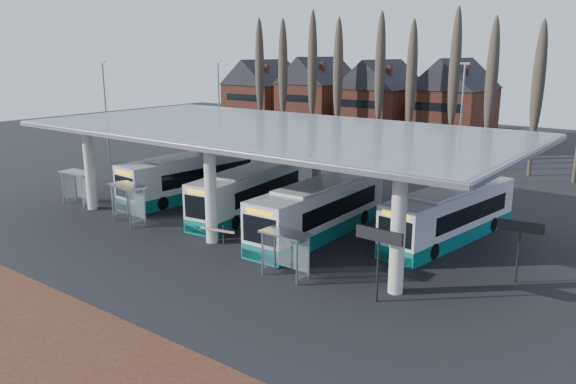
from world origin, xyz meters
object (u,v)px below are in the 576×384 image
Objects in this scene: bus_1 at (251,192)px; shelter_1 at (130,195)px; shelter_2 at (287,244)px; bus_2 at (321,210)px; bus_0 at (194,177)px; bus_3 at (451,215)px; shelter_0 at (79,180)px.

bus_1 is 4.04× the size of shelter_1.
shelter_1 reaches higher than shelter_2.
bus_0 is at bearing 170.41° from bus_2.
bus_1 reaches higher than bus_3.
bus_0 is at bearing -165.60° from bus_3.
shelter_1 is at bearing -135.14° from bus_1.
shelter_0 is 0.93× the size of shelter_1.
bus_1 is 13.60m from bus_3.
bus_2 is (13.00, -1.82, -0.03)m from bus_0.
bus_2 is 4.75× the size of shelter_2.
shelter_1 is 1.15× the size of shelter_2.
shelter_2 is at bearing -23.90° from bus_0.
bus_3 is 4.30× the size of shelter_0.
bus_2 reaches higher than shelter_1.
shelter_2 is (-4.35, -10.52, 0.20)m from bus_3.
bus_0 reaches higher than bus_2.
bus_1 is 4.34× the size of shelter_0.
shelter_0 is at bearing -124.14° from bus_0.
shelter_0 is (-25.03, -8.68, 0.28)m from bus_3.
bus_1 is 4.66× the size of shelter_2.
shelter_2 is (20.68, -1.84, -0.08)m from shelter_0.
bus_2 is 4.12× the size of shelter_1.
bus_1 is at bearing 61.79° from shelter_1.
bus_0 is 1.03× the size of bus_2.
bus_3 is 11.38m from shelter_2.
shelter_0 is at bearing -176.32° from shelter_1.
bus_0 is 17.54m from shelter_2.
shelter_1 is (1.47, -7.22, 0.25)m from bus_0.
bus_1 is 13.11m from shelter_0.
bus_3 is at bearing 67.96° from shelter_2.
shelter_0 is 1.07× the size of shelter_2.
bus_3 is at bearing 36.37° from shelter_1.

